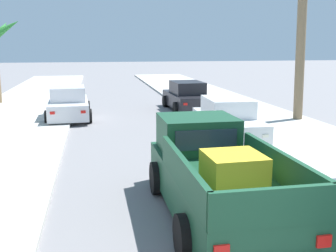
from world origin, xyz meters
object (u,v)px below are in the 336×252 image
at_px(car_left_far, 187,97).
at_px(pickup_truck, 214,177).
at_px(car_right_near, 227,121).
at_px(car_left_near, 69,104).

bearing_deg(car_left_far, pickup_truck, -101.04).
bearing_deg(pickup_truck, car_right_near, 68.48).
xyz_separation_m(car_left_near, car_left_far, (6.07, 1.42, 0.00)).
relative_size(pickup_truck, car_left_near, 1.21).
bearing_deg(car_left_near, car_right_near, -42.20).
relative_size(car_right_near, car_left_far, 1.00).
height_order(pickup_truck, car_right_near, pickup_truck).
distance_m(car_left_near, car_right_near, 8.06).
bearing_deg(car_left_far, car_left_near, -166.83).
distance_m(pickup_truck, car_right_near, 6.65).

